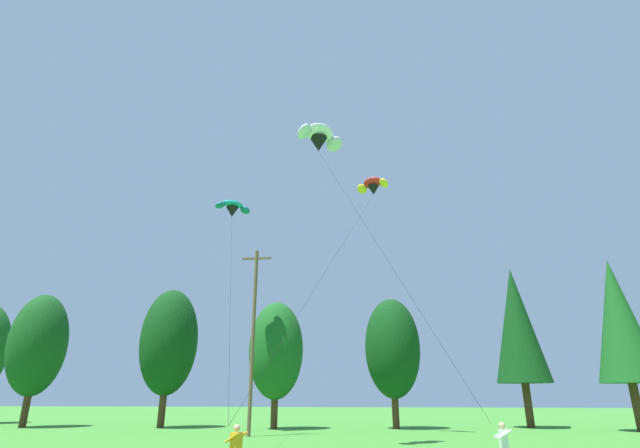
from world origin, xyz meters
TOP-DOWN VIEW (x-y plane):
  - treeline_tree_b at (-30.39, 43.50)m, footprint 4.87×4.87m
  - treeline_tree_c at (-18.50, 44.34)m, footprint 4.95×4.95m
  - treeline_tree_d at (-8.72, 43.92)m, footprint 4.57×4.57m
  - treeline_tree_e at (1.11, 45.44)m, footprint 4.66×4.66m
  - treeline_tree_f at (12.39, 48.09)m, footprint 4.62×4.62m
  - treeline_tree_g at (19.37, 44.44)m, footprint 4.54×4.54m
  - utility_pole at (-8.87, 36.55)m, footprint 2.20×0.26m
  - kite_flyer_near at (-4.78, 19.30)m, footprint 0.68×0.71m
  - kite_flyer_mid at (4.16, 21.64)m, footprint 0.53×0.57m
  - parafoil_kite_high_red_yellow at (-0.00, 38.95)m, footprint 6.51×20.59m
  - parafoil_kite_mid_white at (-3.28, 29.50)m, footprint 8.67×9.49m
  - parafoil_kite_far_teal at (-11.83, 39.20)m, footprint 8.21×21.08m

SIDE VIEW (x-z plane):
  - kite_flyer_near at x=-4.78m, z-range 0.15..1.84m
  - kite_flyer_mid at x=4.16m, z-range 0.15..1.84m
  - treeline_tree_d at x=-8.72m, z-range 1.08..11.32m
  - treeline_tree_e at x=1.11m, z-range 1.12..11.72m
  - utility_pole at x=-8.87m, z-range 0.28..13.10m
  - treeline_tree_b at x=-30.39m, z-range 1.20..12.55m
  - treeline_tree_c at x=-18.50m, z-range 1.23..12.90m
  - treeline_tree_g at x=19.37m, z-range 1.69..15.05m
  - treeline_tree_f at x=12.39m, z-range 1.74..15.46m
  - parafoil_kite_far_teal at x=-11.83m, z-range 9.17..25.71m
  - parafoil_kite_mid_white at x=-3.28m, z-range 9.37..26.76m
  - parafoil_kite_high_red_yellow at x=0.00m, z-range 9.77..27.68m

